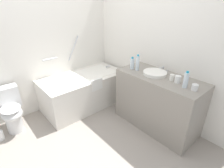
# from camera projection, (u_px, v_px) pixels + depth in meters

# --- Properties ---
(ground_plane) EXTENTS (3.69, 3.69, 0.00)m
(ground_plane) POSITION_uv_depth(u_px,v_px,m) (87.00, 142.00, 2.47)
(ground_plane) COLOR #9E9389
(wall_back_tiled) EXTENTS (3.09, 0.10, 2.32)m
(wall_back_tiled) POSITION_uv_depth(u_px,v_px,m) (39.00, 46.00, 2.85)
(wall_back_tiled) COLOR white
(wall_back_tiled) RESTS_ON ground_plane
(wall_right_mirror) EXTENTS (0.10, 2.94, 2.32)m
(wall_right_mirror) POSITION_uv_depth(u_px,v_px,m) (155.00, 47.00, 2.78)
(wall_right_mirror) COLOR white
(wall_right_mirror) RESTS_ON ground_plane
(bathtub) EXTENTS (1.52, 0.77, 1.25)m
(bathtub) POSITION_uv_depth(u_px,v_px,m) (84.00, 89.00, 3.24)
(bathtub) COLOR silver
(bathtub) RESTS_ON ground_plane
(toilet) EXTENTS (0.37, 0.50, 0.69)m
(toilet) POSITION_uv_depth(u_px,v_px,m) (10.00, 110.00, 2.58)
(toilet) COLOR white
(toilet) RESTS_ON ground_plane
(vanity_counter) EXTENTS (0.57, 1.27, 0.85)m
(vanity_counter) POSITION_uv_depth(u_px,v_px,m) (157.00, 102.00, 2.65)
(vanity_counter) COLOR gray
(vanity_counter) RESTS_ON ground_plane
(sink_basin) EXTENTS (0.34, 0.34, 0.04)m
(sink_basin) POSITION_uv_depth(u_px,v_px,m) (155.00, 73.00, 2.52)
(sink_basin) COLOR white
(sink_basin) RESTS_ON vanity_counter
(sink_faucet) EXTENTS (0.10, 0.15, 0.08)m
(sink_faucet) POSITION_uv_depth(u_px,v_px,m) (163.00, 69.00, 2.63)
(sink_faucet) COLOR #B9B9BE
(sink_faucet) RESTS_ON vanity_counter
(water_bottle_0) EXTENTS (0.06, 0.06, 0.25)m
(water_bottle_0) POSITION_uv_depth(u_px,v_px,m) (138.00, 63.00, 2.63)
(water_bottle_0) COLOR silver
(water_bottle_0) RESTS_ON vanity_counter
(water_bottle_1) EXTENTS (0.06, 0.06, 0.22)m
(water_bottle_1) POSITION_uv_depth(u_px,v_px,m) (186.00, 80.00, 2.10)
(water_bottle_1) COLOR silver
(water_bottle_1) RESTS_ON vanity_counter
(water_bottle_2) EXTENTS (0.06, 0.06, 0.19)m
(water_bottle_2) POSITION_uv_depth(u_px,v_px,m) (132.00, 63.00, 2.70)
(water_bottle_2) COLOR silver
(water_bottle_2) RESTS_ON vanity_counter
(drinking_glass_0) EXTENTS (0.08, 0.08, 0.10)m
(drinking_glass_0) POSITION_uv_depth(u_px,v_px,m) (178.00, 79.00, 2.26)
(drinking_glass_0) COLOR white
(drinking_glass_0) RESTS_ON vanity_counter
(drinking_glass_1) EXTENTS (0.08, 0.08, 0.08)m
(drinking_glass_1) POSITION_uv_depth(u_px,v_px,m) (195.00, 87.00, 2.07)
(drinking_glass_1) COLOR white
(drinking_glass_1) RESTS_ON vanity_counter
(drinking_glass_2) EXTENTS (0.06, 0.06, 0.08)m
(drinking_glass_2) POSITION_uv_depth(u_px,v_px,m) (172.00, 78.00, 2.32)
(drinking_glass_2) COLOR white
(drinking_glass_2) RESTS_ON vanity_counter
(toilet_paper_roll) EXTENTS (0.11, 0.11, 0.14)m
(toilet_paper_roll) POSITION_uv_depth(u_px,v_px,m) (0.00, 136.00, 2.49)
(toilet_paper_roll) COLOR white
(toilet_paper_roll) RESTS_ON ground_plane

